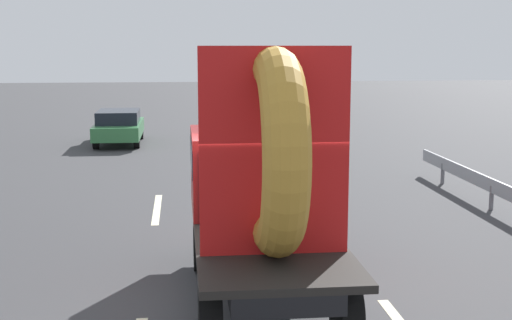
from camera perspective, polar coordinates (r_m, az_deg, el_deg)
name	(u,v)px	position (r m, az deg, el deg)	size (l,w,h in m)	color
ground_plane	(259,299)	(10.58, 0.28, -11.20)	(120.00, 120.00, 0.00)	#38383A
flatbed_truck	(261,182)	(10.47, 0.37, -1.75)	(2.02, 5.05, 3.70)	black
distant_sedan	(119,126)	(26.92, -11.03, 2.73)	(1.66, 3.88, 1.27)	black
lane_dash_left_far	(157,209)	(16.25, -8.01, -3.93)	(2.98, 0.16, 0.01)	beige
lane_dash_right_far	(304,200)	(16.97, 3.88, -3.29)	(2.08, 0.16, 0.01)	beige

